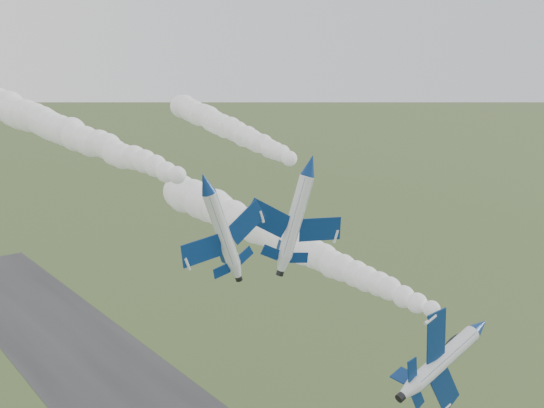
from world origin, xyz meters
The scene contains 6 objects.
jet_lead centered at (8.86, -1.24, 32.47)m, with size 4.28×13.05×10.33m.
smoke_trail_jet_lead centered at (10.35, 32.03, 33.97)m, with size 5.92×60.90×5.92m, color white, non-canonical shape.
jet_pair_left centered at (-10.44, 16.41, 46.11)m, with size 9.47×12.09×4.04m.
smoke_trail_jet_pair_left centered at (-10.42, 53.68, 48.24)m, with size 5.47×69.25×5.47m, color white, non-canonical shape.
jet_pair_right centered at (2.96, 16.67, 46.43)m, with size 11.14×13.42×4.28m.
smoke_trail_jet_pair_right centered at (15.05, 51.88, 47.68)m, with size 4.67×66.95×4.67m, color white, non-canonical shape.
Camera 1 is at (-40.38, -30.67, 56.67)m, focal length 40.00 mm.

